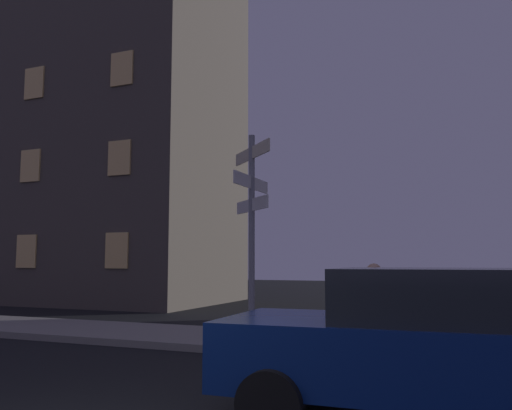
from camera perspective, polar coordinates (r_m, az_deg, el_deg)
sidewalk_kerb at (r=10.49m, az=3.59°, el=-14.72°), size 40.00×2.50×0.14m
signpost at (r=10.09m, az=-0.48°, el=-1.05°), size 1.19×1.66×3.95m
car_near_left at (r=5.71m, az=18.27°, el=-14.07°), size 4.27×2.08×1.57m
cyclist at (r=7.79m, az=13.18°, el=-12.55°), size 1.82×0.32×1.61m
building_left_block at (r=25.06m, az=-17.12°, el=15.96°), size 11.88×6.62×21.90m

